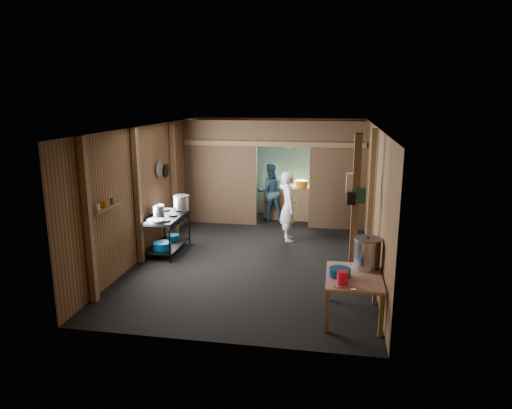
% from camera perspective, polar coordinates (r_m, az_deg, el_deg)
% --- Properties ---
extents(floor, '(4.50, 7.00, 0.00)m').
position_cam_1_polar(floor, '(9.46, 0.21, -6.22)').
color(floor, black).
rests_on(floor, ground).
extents(ceiling, '(4.50, 7.00, 0.00)m').
position_cam_1_polar(ceiling, '(8.93, 0.22, 9.70)').
color(ceiling, '#423C37').
rests_on(ceiling, ground).
extents(wall_back, '(4.50, 0.00, 2.60)m').
position_cam_1_polar(wall_back, '(12.52, 2.92, 4.75)').
color(wall_back, brown).
rests_on(wall_back, ground).
extents(wall_front, '(4.50, 0.00, 2.60)m').
position_cam_1_polar(wall_front, '(5.80, -5.63, -5.51)').
color(wall_front, brown).
rests_on(wall_front, ground).
extents(wall_left, '(0.00, 7.00, 2.60)m').
position_cam_1_polar(wall_left, '(9.73, -12.96, 1.94)').
color(wall_left, brown).
rests_on(wall_left, ground).
extents(wall_right, '(0.00, 7.00, 2.60)m').
position_cam_1_polar(wall_right, '(9.01, 14.46, 0.96)').
color(wall_right, brown).
rests_on(wall_right, ground).
extents(partition_left, '(1.85, 0.10, 2.60)m').
position_cam_1_polar(partition_left, '(11.50, -4.47, 3.96)').
color(partition_left, brown).
rests_on(partition_left, floor).
extents(partition_right, '(1.35, 0.10, 2.60)m').
position_cam_1_polar(partition_right, '(11.14, 10.17, 3.49)').
color(partition_right, brown).
rests_on(partition_right, floor).
extents(partition_header, '(1.30, 0.10, 0.60)m').
position_cam_1_polar(partition_header, '(11.09, 3.45, 8.84)').
color(partition_header, brown).
rests_on(partition_header, wall_back).
extents(turquoise_panel, '(4.40, 0.06, 2.50)m').
position_cam_1_polar(turquoise_panel, '(12.47, 2.88, 4.48)').
color(turquoise_panel, '#61A79A').
rests_on(turquoise_panel, wall_back).
extents(back_counter, '(1.20, 0.50, 0.85)m').
position_cam_1_polar(back_counter, '(12.11, 3.96, 0.23)').
color(back_counter, olive).
rests_on(back_counter, floor).
extents(wall_clock, '(0.20, 0.03, 0.20)m').
position_cam_1_polar(wall_clock, '(12.32, 4.06, 7.41)').
color(wall_clock, silver).
rests_on(wall_clock, wall_back).
extents(post_left_a, '(0.10, 0.12, 2.60)m').
position_cam_1_polar(post_left_a, '(7.44, -20.15, -2.04)').
color(post_left_a, olive).
rests_on(post_left_a, floor).
extents(post_left_b, '(0.10, 0.12, 2.60)m').
position_cam_1_polar(post_left_b, '(8.99, -14.50, 0.92)').
color(post_left_b, olive).
rests_on(post_left_b, floor).
extents(post_left_c, '(0.10, 0.12, 2.60)m').
position_cam_1_polar(post_left_c, '(10.81, -10.18, 3.18)').
color(post_left_c, olive).
rests_on(post_left_c, floor).
extents(post_right, '(0.10, 0.12, 2.60)m').
position_cam_1_polar(post_right, '(8.81, 14.10, 0.70)').
color(post_right, olive).
rests_on(post_right, floor).
extents(post_free, '(0.12, 0.12, 2.60)m').
position_cam_1_polar(post_free, '(7.72, 12.21, -0.96)').
color(post_free, olive).
rests_on(post_free, floor).
extents(cross_beam, '(4.40, 0.12, 0.12)m').
position_cam_1_polar(cross_beam, '(11.10, 2.10, 7.56)').
color(cross_beam, olive).
rests_on(cross_beam, wall_left).
extents(pan_lid_big, '(0.03, 0.34, 0.34)m').
position_cam_1_polar(pan_lid_big, '(10.02, -11.98, 4.35)').
color(pan_lid_big, slate).
rests_on(pan_lid_big, wall_left).
extents(pan_lid_small, '(0.03, 0.30, 0.30)m').
position_cam_1_polar(pan_lid_small, '(10.41, -11.14, 4.15)').
color(pan_lid_small, black).
rests_on(pan_lid_small, wall_left).
extents(wall_shelf, '(0.14, 0.80, 0.03)m').
position_cam_1_polar(wall_shelf, '(7.82, -18.22, -0.41)').
color(wall_shelf, olive).
rests_on(wall_shelf, wall_left).
extents(jar_white, '(0.07, 0.07, 0.10)m').
position_cam_1_polar(jar_white, '(7.59, -19.13, -0.37)').
color(jar_white, silver).
rests_on(jar_white, wall_shelf).
extents(jar_yellow, '(0.08, 0.08, 0.10)m').
position_cam_1_polar(jar_yellow, '(7.81, -18.25, 0.06)').
color(jar_yellow, orange).
rests_on(jar_yellow, wall_shelf).
extents(jar_green, '(0.06, 0.06, 0.10)m').
position_cam_1_polar(jar_green, '(7.99, -17.52, 0.42)').
color(jar_green, '#194C2F').
rests_on(jar_green, wall_shelf).
extents(bag_white, '(0.22, 0.15, 0.32)m').
position_cam_1_polar(bag_white, '(7.70, 11.99, 2.66)').
color(bag_white, silver).
rests_on(bag_white, post_free).
extents(bag_green, '(0.16, 0.12, 0.24)m').
position_cam_1_polar(bag_green, '(7.60, 12.86, 1.10)').
color(bag_green, '#194C2F').
rests_on(bag_green, post_free).
extents(bag_black, '(0.14, 0.10, 0.20)m').
position_cam_1_polar(bag_black, '(7.59, 11.80, 0.74)').
color(bag_black, black).
rests_on(bag_black, post_free).
extents(gas_range, '(0.68, 1.33, 0.79)m').
position_cam_1_polar(gas_range, '(9.66, -11.06, -3.61)').
color(gas_range, black).
rests_on(gas_range, floor).
extents(prep_table, '(0.80, 1.10, 0.65)m').
position_cam_1_polar(prep_table, '(6.95, 11.98, -11.14)').
color(prep_table, tan).
rests_on(prep_table, floor).
extents(stove_pot_large, '(0.44, 0.44, 0.34)m').
position_cam_1_polar(stove_pot_large, '(9.91, -9.26, 0.16)').
color(stove_pot_large, '#B1B1BD').
rests_on(stove_pot_large, gas_range).
extents(stove_pot_med, '(0.31, 0.31, 0.23)m').
position_cam_1_polar(stove_pot_med, '(9.59, -12.13, -0.75)').
color(stove_pot_med, '#B1B1BD').
rests_on(stove_pot_med, gas_range).
extents(frying_pan, '(0.52, 0.64, 0.07)m').
position_cam_1_polar(frying_pan, '(9.07, -12.35, -2.02)').
color(frying_pan, slate).
rests_on(frying_pan, gas_range).
extents(blue_tub_front, '(0.36, 0.36, 0.15)m').
position_cam_1_polar(blue_tub_front, '(9.46, -11.61, -5.06)').
color(blue_tub_front, navy).
rests_on(blue_tub_front, gas_range).
extents(blue_tub_back, '(0.28, 0.28, 0.11)m').
position_cam_1_polar(blue_tub_back, '(10.04, -10.27, -4.02)').
color(blue_tub_back, navy).
rests_on(blue_tub_back, gas_range).
extents(stock_pot, '(0.43, 0.43, 0.48)m').
position_cam_1_polar(stock_pot, '(7.09, 13.67, -5.96)').
color(stock_pot, '#B1B1BD').
rests_on(stock_pot, prep_table).
extents(wash_basin, '(0.40, 0.40, 0.12)m').
position_cam_1_polar(wash_basin, '(6.75, 10.39, -8.30)').
color(wash_basin, navy).
rests_on(wash_basin, prep_table).
extents(pink_bucket, '(0.17, 0.17, 0.18)m').
position_cam_1_polar(pink_bucket, '(6.47, 10.72, -8.95)').
color(pink_bucket, '#F51436').
rests_on(pink_bucket, prep_table).
extents(knife, '(0.30, 0.09, 0.01)m').
position_cam_1_polar(knife, '(6.36, 11.01, -10.19)').
color(knife, '#B1B1BD').
rests_on(knife, prep_table).
extents(yellow_tub, '(0.33, 0.33, 0.18)m').
position_cam_1_polar(yellow_tub, '(11.98, 5.66, 2.57)').
color(yellow_tub, orange).
rests_on(yellow_tub, back_counter).
extents(cook, '(0.50, 0.64, 1.56)m').
position_cam_1_polar(cook, '(10.19, 4.08, -0.23)').
color(cook, white).
rests_on(cook, floor).
extents(worker_back, '(0.85, 0.73, 1.50)m').
position_cam_1_polar(worker_back, '(11.87, 1.80, 1.59)').
color(worker_back, '#325F7A').
rests_on(worker_back, floor).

